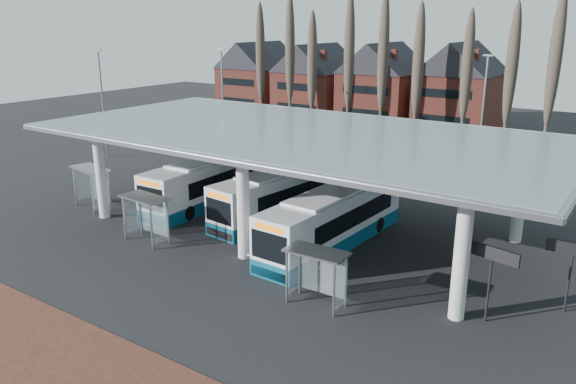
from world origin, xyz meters
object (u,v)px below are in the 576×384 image
Objects in this scene: bus_1 at (283,194)px; shelter_1 at (147,208)px; bus_0 at (212,181)px; shelter_0 at (93,178)px; bus_2 at (334,219)px; shelter_2 at (318,265)px.

shelter_1 is (-4.07, -8.35, 0.52)m from bus_1.
bus_0 is 3.63× the size of shelter_0.
bus_1 is at bearing 37.68° from shelter_0.
shelter_1 is (8.01, -2.29, -0.07)m from shelter_0.
shelter_0 is at bearing -166.43° from bus_2.
shelter_1 is at bearing 174.06° from shelter_2.
bus_0 is 16.89m from shelter_2.
bus_0 is at bearing 171.56° from bus_2.
bus_2 is at bearing -12.72° from bus_0.
bus_2 is 11.07m from shelter_1.
bus_0 reaches higher than shelter_1.
bus_1 is at bearing 68.61° from shelter_1.
bus_0 reaches higher than shelter_2.
bus_2 is 3.61× the size of shelter_0.
bus_0 is at bearing 108.06° from shelter_1.
bus_1 reaches higher than shelter_2.
bus_2 reaches higher than shelter_0.
bus_2 reaches higher than bus_1.
bus_0 is at bearing 146.82° from shelter_2.
shelter_0 is at bearing -146.74° from bus_1.
shelter_2 is (12.45, -1.01, -0.09)m from shelter_1.
bus_2 is 3.87× the size of shelter_1.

